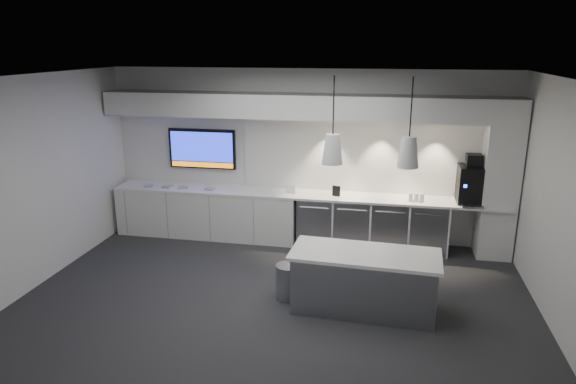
% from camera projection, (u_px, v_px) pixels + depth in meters
% --- Properties ---
extents(floor, '(7.00, 7.00, 0.00)m').
position_uv_depth(floor, '(276.00, 299.00, 7.10)').
color(floor, '#2A2A2C').
rests_on(floor, ground).
extents(ceiling, '(7.00, 7.00, 0.00)m').
position_uv_depth(ceiling, '(274.00, 77.00, 6.26)').
color(ceiling, black).
rests_on(ceiling, wall_back).
extents(wall_back, '(7.00, 0.00, 7.00)m').
position_uv_depth(wall_back, '(306.00, 156.00, 9.04)').
color(wall_back, white).
rests_on(wall_back, floor).
extents(wall_front, '(7.00, 0.00, 7.00)m').
position_uv_depth(wall_front, '(211.00, 278.00, 4.32)').
color(wall_front, white).
rests_on(wall_front, floor).
extents(wall_left, '(0.00, 7.00, 7.00)m').
position_uv_depth(wall_left, '(36.00, 182.00, 7.33)').
color(wall_left, white).
rests_on(wall_left, floor).
extents(wall_right, '(0.00, 7.00, 7.00)m').
position_uv_depth(wall_right, '(565.00, 211.00, 6.03)').
color(wall_right, white).
rests_on(wall_right, floor).
extents(back_counter, '(6.80, 0.65, 0.04)m').
position_uv_depth(back_counter, '(302.00, 194.00, 8.90)').
color(back_counter, white).
rests_on(back_counter, left_base_cabinets).
extents(left_base_cabinets, '(3.30, 0.63, 0.86)m').
position_uv_depth(left_base_cabinets, '(208.00, 213.00, 9.35)').
color(left_base_cabinets, white).
rests_on(left_base_cabinets, floor).
extents(fridge_unit_a, '(0.60, 0.61, 0.85)m').
position_uv_depth(fridge_unit_a, '(316.00, 220.00, 8.98)').
color(fridge_unit_a, gray).
rests_on(fridge_unit_a, floor).
extents(fridge_unit_b, '(0.60, 0.61, 0.85)m').
position_uv_depth(fridge_unit_b, '(352.00, 222.00, 8.87)').
color(fridge_unit_b, gray).
rests_on(fridge_unit_b, floor).
extents(fridge_unit_c, '(0.60, 0.61, 0.85)m').
position_uv_depth(fridge_unit_c, '(389.00, 225.00, 8.75)').
color(fridge_unit_c, gray).
rests_on(fridge_unit_c, floor).
extents(fridge_unit_d, '(0.60, 0.61, 0.85)m').
position_uv_depth(fridge_unit_d, '(427.00, 227.00, 8.63)').
color(fridge_unit_d, gray).
rests_on(fridge_unit_d, floor).
extents(backsplash, '(4.60, 0.03, 1.30)m').
position_uv_depth(backsplash, '(375.00, 156.00, 8.78)').
color(backsplash, white).
rests_on(backsplash, wall_back).
extents(soffit, '(6.90, 0.60, 0.40)m').
position_uv_depth(soffit, '(303.00, 106.00, 8.50)').
color(soffit, white).
rests_on(soffit, wall_back).
extents(column, '(0.55, 0.55, 2.60)m').
position_uv_depth(column, '(500.00, 180.00, 8.22)').
color(column, white).
rests_on(column, floor).
extents(wall_tv, '(1.25, 0.07, 0.72)m').
position_uv_depth(wall_tv, '(202.00, 149.00, 9.32)').
color(wall_tv, black).
rests_on(wall_tv, wall_back).
extents(island, '(1.95, 0.92, 0.81)m').
position_uv_depth(island, '(364.00, 281.00, 6.70)').
color(island, gray).
rests_on(island, floor).
extents(bin, '(0.39, 0.39, 0.49)m').
position_uv_depth(bin, '(288.00, 281.00, 7.07)').
color(bin, gray).
rests_on(bin, floor).
extents(coffee_machine, '(0.44, 0.61, 0.80)m').
position_uv_depth(coffee_machine, '(472.00, 183.00, 8.31)').
color(coffee_machine, black).
rests_on(coffee_machine, back_counter).
extents(sign_black, '(0.14, 0.06, 0.18)m').
position_uv_depth(sign_black, '(336.00, 191.00, 8.71)').
color(sign_black, black).
rests_on(sign_black, back_counter).
extents(sign_white, '(0.18, 0.04, 0.14)m').
position_uv_depth(sign_white, '(290.00, 189.00, 8.88)').
color(sign_white, white).
rests_on(sign_white, back_counter).
extents(cup_cluster, '(0.25, 0.16, 0.14)m').
position_uv_depth(cup_cluster, '(416.00, 197.00, 8.45)').
color(cup_cluster, white).
rests_on(cup_cluster, back_counter).
extents(tray_a, '(0.20, 0.20, 0.02)m').
position_uv_depth(tray_a, '(149.00, 186.00, 9.33)').
color(tray_a, '#9E9E9E').
rests_on(tray_a, back_counter).
extents(tray_b, '(0.18, 0.18, 0.02)m').
position_uv_depth(tray_b, '(168.00, 187.00, 9.27)').
color(tray_b, '#9E9E9E').
rests_on(tray_b, back_counter).
extents(tray_c, '(0.20, 0.20, 0.02)m').
position_uv_depth(tray_c, '(183.00, 187.00, 9.22)').
color(tray_c, '#9E9E9E').
rests_on(tray_c, back_counter).
extents(tray_d, '(0.18, 0.18, 0.02)m').
position_uv_depth(tray_d, '(210.00, 189.00, 9.14)').
color(tray_d, '#9E9E9E').
rests_on(tray_d, back_counter).
extents(pendant_left, '(0.26, 0.26, 1.07)m').
position_uv_depth(pendant_left, '(333.00, 149.00, 6.30)').
color(pendant_left, white).
rests_on(pendant_left, ceiling).
extents(pendant_right, '(0.26, 0.26, 1.07)m').
position_uv_depth(pendant_right, '(408.00, 152.00, 6.13)').
color(pendant_right, white).
rests_on(pendant_right, ceiling).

